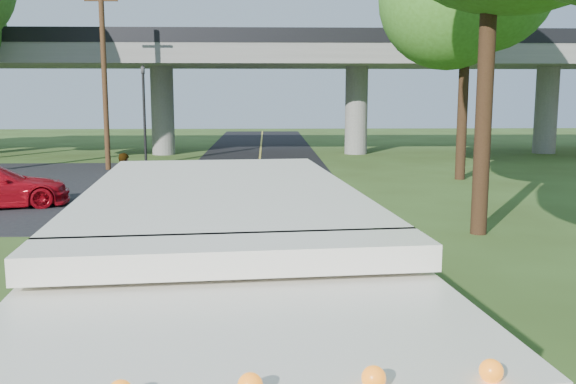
{
  "coord_description": "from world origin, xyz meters",
  "views": [
    {
      "loc": [
        0.39,
        -8.03,
        3.86
      ],
      "look_at": [
        0.88,
        6.37,
        1.6
      ],
      "focal_mm": 40.0,
      "sensor_mm": 36.0,
      "label": 1
    }
  ],
  "objects_px": {
    "step_van": "(225,345)",
    "pedestrian": "(125,181)",
    "traffic_signal": "(144,104)",
    "utility_pole": "(104,76)"
  },
  "relations": [
    {
      "from": "step_van",
      "to": "pedestrian",
      "type": "relative_size",
      "value": 3.84
    },
    {
      "from": "traffic_signal",
      "to": "utility_pole",
      "type": "bearing_deg",
      "value": -126.87
    },
    {
      "from": "traffic_signal",
      "to": "utility_pole",
      "type": "relative_size",
      "value": 0.58
    },
    {
      "from": "utility_pole",
      "to": "step_van",
      "type": "distance_m",
      "value": 27.73
    },
    {
      "from": "utility_pole",
      "to": "pedestrian",
      "type": "distance_m",
      "value": 12.02
    },
    {
      "from": "pedestrian",
      "to": "traffic_signal",
      "type": "bearing_deg",
      "value": -37.98
    },
    {
      "from": "step_van",
      "to": "pedestrian",
      "type": "xyz_separation_m",
      "value": [
        -4.27,
        15.54,
        -0.66
      ]
    },
    {
      "from": "traffic_signal",
      "to": "pedestrian",
      "type": "bearing_deg",
      "value": -82.37
    },
    {
      "from": "traffic_signal",
      "to": "step_van",
      "type": "xyz_separation_m",
      "value": [
        6.01,
        -28.52,
        -1.6
      ]
    },
    {
      "from": "step_van",
      "to": "utility_pole",
      "type": "bearing_deg",
      "value": 100.3
    }
  ]
}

